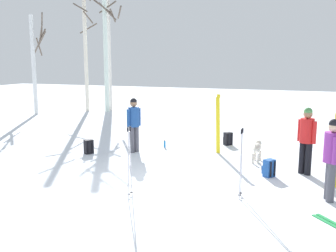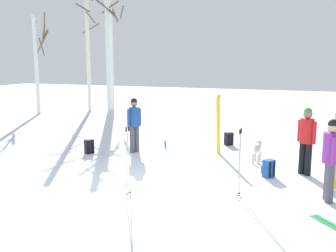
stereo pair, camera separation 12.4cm
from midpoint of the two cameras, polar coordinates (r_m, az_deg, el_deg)
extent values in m
plane|color=white|center=(8.87, -1.20, -9.08)|extent=(60.00, 60.00, 0.00)
cylinder|color=#4C4C56|center=(11.99, -5.09, -2.05)|extent=(0.16, 0.16, 0.82)
cylinder|color=#4C4C56|center=(12.09, -4.40, -1.94)|extent=(0.16, 0.16, 0.82)
cylinder|color=#1E478C|center=(11.91, -4.79, 1.39)|extent=(0.34, 0.34, 0.62)
sphere|color=#997051|center=(11.86, -4.82, 3.40)|extent=(0.22, 0.22, 0.22)
sphere|color=black|center=(11.85, -4.83, 3.69)|extent=(0.21, 0.21, 0.21)
cylinder|color=#1E478C|center=(11.79, -5.61, 1.20)|extent=(0.10, 0.10, 0.56)
cylinder|color=#1E478C|center=(12.04, -3.99, 1.40)|extent=(0.10, 0.10, 0.56)
cylinder|color=black|center=(10.34, 19.76, -4.55)|extent=(0.16, 0.16, 0.82)
cylinder|color=black|center=(10.24, 20.59, -4.73)|extent=(0.16, 0.16, 0.82)
cylinder|color=red|center=(10.14, 20.42, -0.69)|extent=(0.34, 0.34, 0.62)
sphere|color=#997051|center=(10.07, 20.56, 1.66)|extent=(0.22, 0.22, 0.22)
sphere|color=#4C8C4C|center=(10.07, 20.58, 2.00)|extent=(0.21, 0.21, 0.21)
cylinder|color=red|center=(10.26, 19.45, -0.63)|extent=(0.10, 0.10, 0.56)
cylinder|color=red|center=(10.03, 21.39, -0.98)|extent=(0.10, 0.10, 0.56)
cylinder|color=#4C4C56|center=(8.66, 23.20, -7.53)|extent=(0.16, 0.16, 0.82)
cylinder|color=#4C4C56|center=(8.49, 23.46, -7.88)|extent=(0.16, 0.16, 0.82)
cylinder|color=purple|center=(8.40, 23.67, -3.01)|extent=(0.34, 0.34, 0.62)
sphere|color=beige|center=(8.32, 23.87, -0.18)|extent=(0.22, 0.22, 0.22)
sphere|color=black|center=(8.31, 23.90, 0.23)|extent=(0.21, 0.21, 0.21)
cylinder|color=purple|center=(8.60, 23.35, -2.83)|extent=(0.10, 0.10, 0.56)
cylinder|color=purple|center=(8.20, 23.98, -3.46)|extent=(0.10, 0.10, 0.56)
ellipsoid|color=beige|center=(11.12, 13.50, -3.23)|extent=(0.22, 0.60, 0.26)
sphere|color=beige|center=(11.43, 13.75, -2.55)|extent=(0.18, 0.18, 0.18)
ellipsoid|color=beige|center=(11.50, 13.79, -2.58)|extent=(0.06, 0.10, 0.06)
cylinder|color=beige|center=(10.77, 13.26, -3.22)|extent=(0.04, 0.19, 0.17)
cylinder|color=beige|center=(11.38, 13.20, -4.32)|extent=(0.07, 0.07, 0.28)
cylinder|color=beige|center=(11.36, 13.97, -4.37)|extent=(0.07, 0.07, 0.28)
cylinder|color=beige|center=(11.01, 12.90, -4.79)|extent=(0.07, 0.07, 0.28)
cylinder|color=beige|center=(10.99, 13.70, -4.85)|extent=(0.07, 0.07, 0.28)
cube|color=yellow|center=(9.40, 23.99, -3.43)|extent=(0.09, 0.06, 1.71)
cube|color=yellow|center=(11.89, 7.72, 0.09)|extent=(0.13, 0.05, 1.75)
cube|color=yellow|center=(11.77, 7.82, 4.49)|extent=(0.06, 0.03, 0.10)
cube|color=yellow|center=(11.86, 7.97, 0.06)|extent=(0.13, 0.05, 1.75)
cube|color=yellow|center=(11.74, 8.07, 4.47)|extent=(0.06, 0.03, 0.10)
cylinder|color=#B2B2BC|center=(8.15, -5.40, -5.63)|extent=(0.02, 0.11, 1.42)
cylinder|color=black|center=(7.98, -5.49, -0.37)|extent=(0.04, 0.04, 0.10)
cylinder|color=black|center=(8.34, -5.33, -9.86)|extent=(0.07, 0.07, 0.01)
cylinder|color=#B2B2BC|center=(8.05, -5.75, -5.82)|extent=(0.02, 0.11, 1.42)
cylinder|color=black|center=(7.88, -5.84, -0.50)|extent=(0.04, 0.04, 0.10)
cylinder|color=black|center=(8.25, -5.67, -10.10)|extent=(0.07, 0.07, 0.01)
cylinder|color=#B2B2BC|center=(8.21, 11.16, -5.78)|extent=(0.02, 0.10, 1.38)
cylinder|color=black|center=(8.04, 11.33, -0.69)|extent=(0.04, 0.04, 0.10)
cylinder|color=black|center=(8.40, 11.01, -9.87)|extent=(0.07, 0.07, 0.01)
cylinder|color=#B2B2BC|center=(8.09, 10.99, -6.02)|extent=(0.02, 0.10, 1.38)
cylinder|color=black|center=(7.92, 11.17, -0.85)|extent=(0.04, 0.04, 0.10)
cylinder|color=black|center=(8.28, 10.85, -10.16)|extent=(0.07, 0.07, 0.01)
cube|color=black|center=(12.11, -11.44, -3.01)|extent=(0.31, 0.33, 0.44)
cube|color=black|center=(12.24, -11.68, -3.20)|extent=(0.16, 0.20, 0.20)
cube|color=black|center=(12.03, -10.90, -3.07)|extent=(0.04, 0.04, 0.37)
cube|color=black|center=(11.98, -11.52, -3.16)|extent=(0.04, 0.04, 0.37)
cube|color=#1E4C99|center=(9.85, 15.20, -6.15)|extent=(0.31, 0.33, 0.44)
cube|color=#1E4C99|center=(9.95, 14.63, -6.35)|extent=(0.16, 0.19, 0.20)
cube|color=black|center=(9.83, 15.98, -6.22)|extent=(0.04, 0.04, 0.37)
cube|color=black|center=(9.73, 15.43, -6.36)|extent=(0.04, 0.04, 0.37)
cube|color=black|center=(13.17, 9.36, -1.90)|extent=(0.32, 0.33, 0.44)
cube|color=black|center=(13.29, 9.04, -2.08)|extent=(0.18, 0.18, 0.20)
cube|color=black|center=(13.12, 9.90, -1.97)|extent=(0.04, 0.04, 0.37)
cube|color=black|center=(13.04, 9.38, -2.02)|extent=(0.04, 0.04, 0.37)
cylinder|color=#1E72BF|center=(12.68, -0.14, -2.74)|extent=(0.06, 0.06, 0.22)
cylinder|color=black|center=(12.65, -0.14, -2.20)|extent=(0.04, 0.04, 0.02)
cylinder|color=red|center=(13.05, -5.04, -2.45)|extent=(0.07, 0.07, 0.20)
cylinder|color=black|center=(13.03, -5.05, -1.96)|extent=(0.05, 0.05, 0.02)
cylinder|color=silver|center=(21.43, -18.97, 8.58)|extent=(0.21, 0.21, 5.18)
cylinder|color=brown|center=(21.65, -17.88, 12.26)|extent=(0.98, 0.57, 0.78)
cylinder|color=brown|center=(21.33, -18.22, 11.18)|extent=(0.33, 0.73, 0.90)
cylinder|color=brown|center=(21.56, -18.03, 12.82)|extent=(0.78, 0.64, 1.02)
cylinder|color=brown|center=(21.53, -17.85, 14.25)|extent=(0.80, 0.87, 1.12)
cylinder|color=brown|center=(21.76, -18.15, 11.90)|extent=(1.02, 0.27, 1.31)
cylinder|color=silver|center=(22.08, -11.78, 12.08)|extent=(0.21, 0.21, 7.61)
cylinder|color=brown|center=(21.88, -12.49, 16.92)|extent=(0.85, 0.13, 0.52)
cylinder|color=brown|center=(22.59, -11.31, 14.14)|extent=(1.05, 0.23, 0.58)
cylinder|color=brown|center=(21.94, -11.36, 15.65)|extent=(0.27, 0.67, 0.62)
cylinder|color=silver|center=(22.08, -8.38, 11.49)|extent=(0.26, 0.26, 7.08)
cylinder|color=brown|center=(22.30, -6.75, 16.55)|extent=(0.84, 1.16, 0.57)
cylinder|color=brown|center=(21.78, -9.28, 17.25)|extent=(1.15, 0.10, 0.86)
cylinder|color=silver|center=(21.49, -8.86, 12.24)|extent=(0.23, 0.23, 7.61)
cylinder|color=brown|center=(22.12, -8.50, 17.20)|extent=(1.03, 0.22, 0.67)
cylinder|color=brown|center=(21.47, -7.75, 16.06)|extent=(0.29, 0.95, 0.62)
cylinder|color=brown|center=(21.18, -8.54, 16.59)|extent=(0.71, 0.80, 0.89)
camera|label=1|loc=(0.06, -89.68, 0.06)|focal=40.70mm
camera|label=2|loc=(0.06, 90.32, -0.06)|focal=40.70mm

